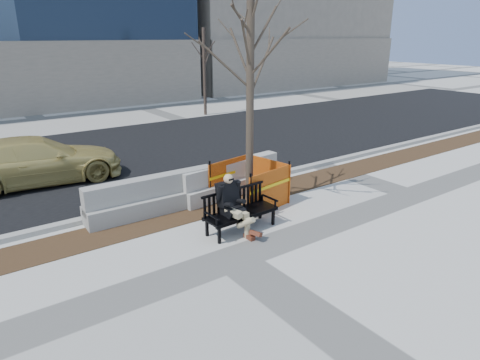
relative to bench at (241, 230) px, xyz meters
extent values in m
plane|color=beige|center=(-0.91, -0.98, 0.00)|extent=(120.00, 120.00, 0.00)
cube|color=#47301C|center=(-0.91, 1.62, 0.00)|extent=(40.00, 1.20, 0.02)
cube|color=black|center=(-0.91, 7.82, 0.00)|extent=(60.00, 10.40, 0.01)
cube|color=#9E9B93|center=(-0.91, 2.57, 0.06)|extent=(60.00, 0.25, 0.12)
imported|color=tan|center=(-3.09, 6.30, 0.00)|extent=(5.06, 2.36, 1.43)
camera|label=1|loc=(-5.25, -7.31, 4.32)|focal=31.82mm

